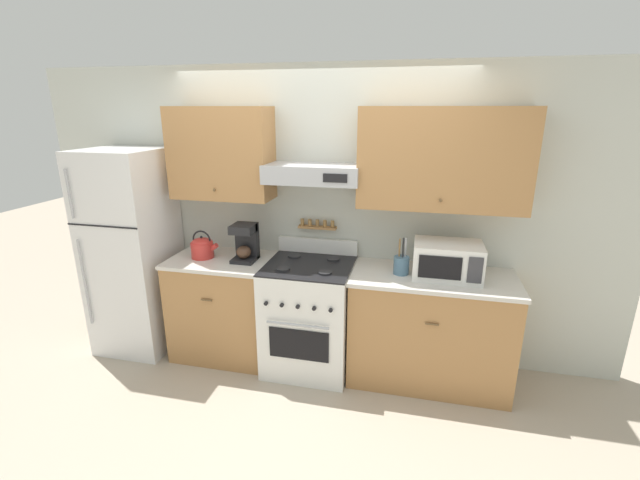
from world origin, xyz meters
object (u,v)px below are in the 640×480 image
(stove_range, at_px, (309,316))
(tea_kettle, at_px, (202,247))
(microwave, at_px, (447,260))
(utensil_crock, at_px, (401,265))
(refrigerator, at_px, (133,252))
(coffee_maker, at_px, (245,242))

(stove_range, height_order, tea_kettle, tea_kettle)
(stove_range, xyz_separation_m, microwave, (1.10, 0.04, 0.59))
(tea_kettle, bearing_deg, utensil_crock, 0.00)
(stove_range, distance_m, tea_kettle, 1.12)
(stove_range, height_order, refrigerator, refrigerator)
(tea_kettle, bearing_deg, refrigerator, -178.50)
(refrigerator, height_order, tea_kettle, refrigerator)
(utensil_crock, bearing_deg, refrigerator, -179.57)
(stove_range, xyz_separation_m, coffee_maker, (-0.58, 0.05, 0.61))
(stove_range, xyz_separation_m, refrigerator, (-1.67, 0.00, 0.45))
(tea_kettle, distance_m, coffee_maker, 0.40)
(tea_kettle, distance_m, microwave, 2.08)
(stove_range, xyz_separation_m, tea_kettle, (-0.97, 0.02, 0.55))
(coffee_maker, bearing_deg, tea_kettle, -175.98)
(coffee_maker, bearing_deg, microwave, -0.34)
(coffee_maker, height_order, utensil_crock, coffee_maker)
(refrigerator, distance_m, tea_kettle, 0.70)
(tea_kettle, distance_m, utensil_crock, 1.73)
(tea_kettle, height_order, coffee_maker, coffee_maker)
(microwave, bearing_deg, refrigerator, -179.25)
(microwave, distance_m, utensil_crock, 0.35)
(stove_range, distance_m, coffee_maker, 0.84)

